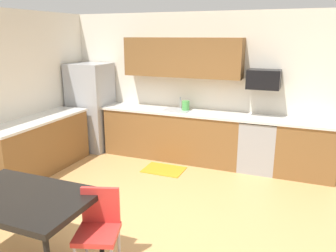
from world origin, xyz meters
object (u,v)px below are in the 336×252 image
object	(u,v)px
refrigerator	(91,107)
kettle	(186,106)
oven_range	(258,145)
chair_near_table	(99,225)
microwave	(264,79)
dining_table	(21,201)

from	to	relation	value
refrigerator	kettle	size ratio (longest dim) A/B	8.75
oven_range	refrigerator	bearing A→B (deg)	-178.63
kettle	refrigerator	bearing A→B (deg)	-176.26
refrigerator	kettle	bearing A→B (deg)	3.74
chair_near_table	refrigerator	bearing A→B (deg)	125.09
chair_near_table	kettle	distance (m)	3.38
microwave	oven_range	bearing A→B (deg)	-90.00
oven_range	dining_table	distance (m)	3.95
dining_table	kettle	distance (m)	3.58
kettle	chair_near_table	bearing A→B (deg)	-85.52
oven_range	microwave	size ratio (longest dim) A/B	1.69
refrigerator	microwave	xyz separation A→B (m)	(3.34, 0.18, 0.70)
dining_table	oven_range	bearing A→B (deg)	62.17
kettle	dining_table	bearing A→B (deg)	-97.80
chair_near_table	dining_table	bearing A→B (deg)	-164.48
oven_range	kettle	size ratio (longest dim) A/B	4.55
oven_range	microwave	distance (m)	1.13
refrigerator	microwave	bearing A→B (deg)	3.08
refrigerator	kettle	distance (m)	2.00
oven_range	chair_near_table	world-z (taller)	oven_range
refrigerator	dining_table	xyz separation A→B (m)	(1.50, -3.41, -0.16)
dining_table	chair_near_table	world-z (taller)	chair_near_table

